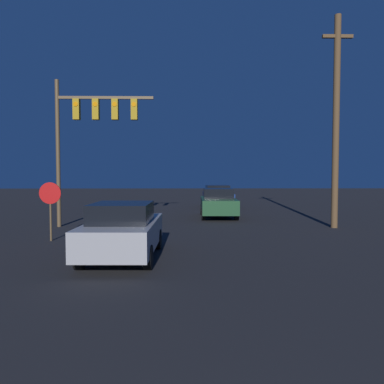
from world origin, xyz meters
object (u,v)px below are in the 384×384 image
(car_mid, at_px, (218,203))
(traffic_signal_mast, at_px, (88,125))
(stop_sign, at_px, (50,200))
(utility_pole, at_px, (336,120))
(car_near, at_px, (123,230))
(car_far, at_px, (218,196))

(car_mid, xyz_separation_m, traffic_signal_mast, (-6.05, -3.42, 3.70))
(stop_sign, relative_size, utility_pole, 0.23)
(car_near, relative_size, car_far, 1.00)
(car_near, bearing_deg, car_mid, 71.42)
(car_mid, bearing_deg, utility_pole, 141.12)
(stop_sign, bearing_deg, car_near, -42.70)
(car_near, xyz_separation_m, traffic_signal_mast, (-2.57, 6.29, 3.70))
(car_near, xyz_separation_m, utility_pole, (8.18, 5.76, 3.88))
(car_mid, relative_size, traffic_signal_mast, 0.65)
(stop_sign, bearing_deg, car_mid, 47.17)
(traffic_signal_mast, bearing_deg, car_far, 54.79)
(car_near, xyz_separation_m, car_mid, (3.49, 9.71, 0.00))
(car_far, distance_m, traffic_signal_mast, 11.90)
(car_mid, bearing_deg, traffic_signal_mast, 30.69)
(car_near, relative_size, traffic_signal_mast, 0.64)
(car_far, bearing_deg, traffic_signal_mast, 53.56)
(car_mid, distance_m, stop_sign, 9.52)
(stop_sign, bearing_deg, car_far, 61.55)
(car_far, relative_size, stop_sign, 2.03)
(utility_pole, bearing_deg, car_mid, 139.91)
(car_mid, bearing_deg, car_near, 71.47)
(car_far, relative_size, traffic_signal_mast, 0.65)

